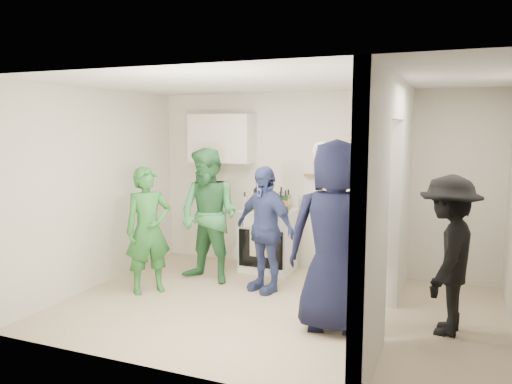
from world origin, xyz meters
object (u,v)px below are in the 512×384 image
wicker_basket (369,135)px  person_green_left (148,230)px  blue_bowl (370,125)px  stove (269,240)px  yellow_cup_stack_top (394,132)px  person_green_center (209,216)px  person_nook (448,255)px  fridge (374,213)px  person_navy (335,236)px  person_denim (264,229)px

wicker_basket → person_green_left: 3.01m
blue_bowl → stove: bearing=-179.2°
yellow_cup_stack_top → person_green_center: size_ratio=0.14×
wicker_basket → yellow_cup_stack_top: yellow_cup_stack_top is taller
person_green_left → person_nook: 3.41m
wicker_basket → person_green_left: (-2.39, -1.43, -1.14)m
fridge → wicker_basket: (-0.10, 0.05, 0.99)m
wicker_basket → stove: bearing=-179.2°
person_green_left → person_navy: person_navy is taller
wicker_basket → blue_bowl: bearing=0.0°
fridge → person_green_left: fridge is taller
stove → yellow_cup_stack_top: (1.68, -0.13, 1.53)m
wicker_basket → person_green_center: bearing=-157.5°
person_denim → person_navy: 1.39m
fridge → blue_bowl: blue_bowl is taller
yellow_cup_stack_top → person_denim: size_ratio=0.16×
person_green_center → person_nook: 2.97m
yellow_cup_stack_top → person_green_left: size_ratio=0.16×
person_green_left → person_nook: (3.41, 0.08, 0.01)m
person_denim → person_nook: (2.12, -0.50, 0.01)m
blue_bowl → yellow_cup_stack_top: blue_bowl is taller
wicker_basket → person_nook: bearing=-53.1°
person_green_left → wicker_basket: bearing=-18.0°
stove → person_green_center: bearing=-125.1°
person_green_center → person_nook: size_ratio=1.12×
fridge → person_navy: (-0.12, -1.67, 0.04)m
yellow_cup_stack_top → person_green_left: yellow_cup_stack_top is taller
yellow_cup_stack_top → wicker_basket: bearing=154.9°
person_green_center → person_navy: (1.88, -0.93, 0.08)m
person_denim → fridge: bearing=56.4°
blue_bowl → person_nook: 2.11m
blue_bowl → person_green_center: blue_bowl is taller
yellow_cup_stack_top → person_green_left: bearing=-154.7°
blue_bowl → fridge: bearing=-26.6°
stove → fridge: fridge is taller
yellow_cup_stack_top → person_nook: size_ratio=0.16×
stove → person_green_left: (-1.04, -1.41, 0.34)m
person_green_left → fridge: bearing=-19.9°
person_green_center → wicker_basket: bearing=32.1°
person_navy → person_denim: bearing=-49.1°
wicker_basket → person_navy: size_ratio=0.18×
person_nook → person_denim: bearing=-95.5°
blue_bowl → person_nook: size_ratio=0.15×
blue_bowl → person_navy: (-0.02, -1.72, -1.09)m
blue_bowl → person_green_center: (-1.90, -0.79, -1.17)m
person_navy → blue_bowl: bearing=-101.3°
blue_bowl → person_navy: 2.03m
wicker_basket → person_nook: (1.02, -1.35, -1.13)m
stove → person_green_center: (-0.54, -0.77, 0.44)m
yellow_cup_stack_top → person_green_left: 3.23m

